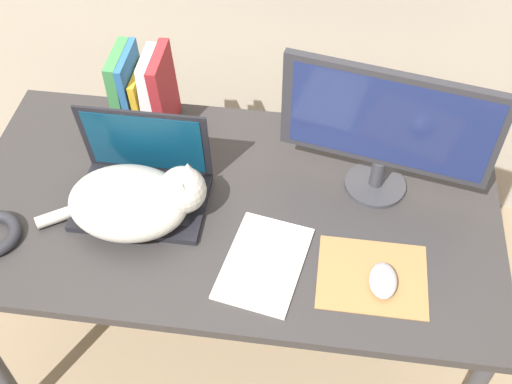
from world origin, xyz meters
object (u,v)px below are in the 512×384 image
(cat, at_px, (136,201))
(laptop, at_px, (143,184))
(computer_mouse, at_px, (383,281))
(book_row, at_px, (144,92))
(notepad, at_px, (264,263))
(external_monitor, at_px, (387,128))

(cat, bearing_deg, laptop, 94.62)
(computer_mouse, relative_size, book_row, 0.41)
(computer_mouse, bearing_deg, notepad, 175.49)
(cat, distance_m, computer_mouse, 0.63)
(external_monitor, height_order, computer_mouse, external_monitor)
(cat, relative_size, book_row, 1.74)
(cat, distance_m, notepad, 0.35)
(book_row, height_order, notepad, book_row)
(external_monitor, bearing_deg, computer_mouse, -86.25)
(book_row, bearing_deg, computer_mouse, -34.79)
(book_row, bearing_deg, external_monitor, -13.70)
(cat, xyz_separation_m, external_monitor, (0.59, 0.19, 0.14))
(external_monitor, xyz_separation_m, notepad, (-0.26, -0.29, -0.21))
(book_row, relative_size, notepad, 0.84)
(cat, xyz_separation_m, computer_mouse, (0.61, -0.12, -0.05))
(external_monitor, relative_size, book_row, 2.11)
(computer_mouse, height_order, book_row, book_row)
(computer_mouse, distance_m, book_row, 0.83)
(cat, bearing_deg, computer_mouse, -10.92)
(laptop, height_order, cat, laptop)
(laptop, distance_m, external_monitor, 0.63)
(laptop, relative_size, external_monitor, 0.64)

